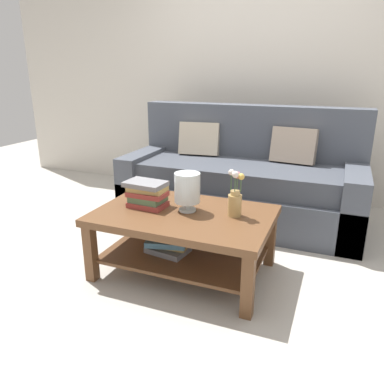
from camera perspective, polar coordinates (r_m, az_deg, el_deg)
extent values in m
plane|color=#B7B2A8|center=(3.06, 2.16, -8.81)|extent=(10.00, 10.00, 0.00)
cube|color=beige|center=(4.31, 10.29, 17.46)|extent=(6.40, 0.12, 2.70)
cube|color=#474C56|center=(3.60, 7.22, -1.52)|extent=(2.19, 0.90, 0.36)
cube|color=#40444E|center=(3.49, 7.27, 2.65)|extent=(1.95, 0.74, 0.20)
cube|color=#474C56|center=(3.79, 8.94, 7.72)|extent=(2.19, 0.20, 0.70)
cube|color=#474C56|center=(3.92, -6.86, 1.98)|extent=(0.20, 0.90, 0.60)
cube|color=#474C56|center=(3.46, 23.35, -1.63)|extent=(0.20, 0.90, 0.60)
cube|color=beige|center=(3.80, 1.15, 8.11)|extent=(0.42, 0.23, 0.34)
cube|color=gray|center=(3.58, 15.27, 6.84)|extent=(0.42, 0.23, 0.34)
cube|color=brown|center=(2.57, -1.26, -3.62)|extent=(1.20, 0.79, 0.05)
cube|color=brown|center=(2.66, -15.19, -8.94)|extent=(0.07, 0.07, 0.41)
cube|color=brown|center=(2.24, 8.51, -14.02)|extent=(0.07, 0.07, 0.41)
cube|color=brown|center=(3.17, -7.89, -3.92)|extent=(0.07, 0.07, 0.41)
cube|color=brown|center=(2.82, 11.86, -7.02)|extent=(0.07, 0.07, 0.41)
cube|color=brown|center=(2.69, -1.22, -9.38)|extent=(1.08, 0.67, 0.02)
cube|color=slate|center=(2.69, -3.69, -8.71)|extent=(0.31, 0.24, 0.04)
cube|color=tan|center=(2.71, -3.28, -7.62)|extent=(0.28, 0.21, 0.03)
cube|color=#3D6075|center=(2.65, -3.83, -7.42)|extent=(0.32, 0.26, 0.04)
cube|color=#993833|center=(2.67, -6.75, -1.89)|extent=(0.27, 0.19, 0.04)
cube|color=#51704C|center=(2.67, -6.74, -0.98)|extent=(0.24, 0.19, 0.04)
cube|color=#993833|center=(2.65, -6.82, -0.29)|extent=(0.27, 0.17, 0.03)
cube|color=tan|center=(2.66, -6.82, 0.49)|extent=(0.26, 0.16, 0.03)
cube|color=slate|center=(2.66, -7.11, 1.23)|extent=(0.30, 0.21, 0.03)
cylinder|color=silver|center=(2.59, -0.71, -2.70)|extent=(0.12, 0.12, 0.02)
cylinder|color=silver|center=(2.58, -0.71, -2.02)|extent=(0.04, 0.04, 0.05)
cylinder|color=silver|center=(2.53, -0.72, 0.67)|extent=(0.18, 0.18, 0.20)
sphere|color=beige|center=(2.56, -1.27, -0.23)|extent=(0.05, 0.05, 0.05)
sphere|color=tan|center=(2.55, -0.05, -0.40)|extent=(0.04, 0.04, 0.04)
cylinder|color=tan|center=(2.49, 6.54, -2.04)|extent=(0.09, 0.09, 0.15)
cylinder|color=tan|center=(2.46, 6.61, -0.13)|extent=(0.06, 0.06, 0.03)
cylinder|color=#426638|center=(2.44, 7.47, 1.06)|extent=(0.01, 0.01, 0.09)
sphere|color=gold|center=(2.42, 7.52, 2.34)|extent=(0.04, 0.04, 0.04)
cylinder|color=#426638|center=(2.47, 6.90, 1.30)|extent=(0.01, 0.01, 0.09)
sphere|color=#C66B7A|center=(2.45, 6.95, 2.58)|extent=(0.05, 0.05, 0.05)
cylinder|color=#426638|center=(2.45, 5.98, 1.51)|extent=(0.01, 0.01, 0.11)
sphere|color=silver|center=(2.43, 6.03, 3.01)|extent=(0.04, 0.04, 0.04)
cylinder|color=#426638|center=(2.42, 6.58, 1.19)|extent=(0.01, 0.01, 0.10)
sphere|color=silver|center=(2.40, 6.63, 2.67)|extent=(0.05, 0.05, 0.05)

